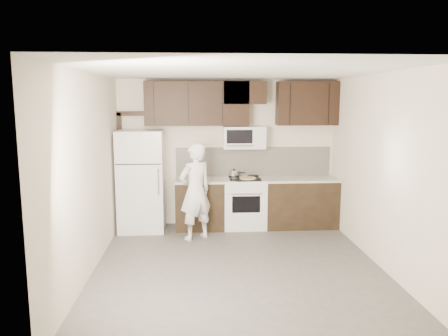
{
  "coord_description": "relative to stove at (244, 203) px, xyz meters",
  "views": [
    {
      "loc": [
        -0.57,
        -5.83,
        2.34
      ],
      "look_at": [
        -0.14,
        0.9,
        1.27
      ],
      "focal_mm": 35.0,
      "sensor_mm": 36.0,
      "label": 1
    }
  ],
  "objects": [
    {
      "name": "floor",
      "position": [
        -0.3,
        -1.94,
        -0.46
      ],
      "size": [
        4.5,
        4.5,
        0.0
      ],
      "primitive_type": "plane",
      "color": "#4D4B48",
      "rests_on": "ground"
    },
    {
      "name": "pizza",
      "position": [
        0.04,
        -0.15,
        0.48
      ],
      "size": [
        0.31,
        0.31,
        0.02
      ],
      "primitive_type": "cylinder",
      "rotation": [
        0.0,
        0.0,
        0.03
      ],
      "color": "beige",
      "rests_on": "baking_tray"
    },
    {
      "name": "upper_cabinets",
      "position": [
        -0.09,
        0.14,
        1.82
      ],
      "size": [
        3.48,
        0.35,
        0.78
      ],
      "color": "black",
      "rests_on": "back_wall"
    },
    {
      "name": "stove",
      "position": [
        0.0,
        0.0,
        0.0
      ],
      "size": [
        0.76,
        0.66,
        0.94
      ],
      "color": "silver",
      "rests_on": "floor"
    },
    {
      "name": "person",
      "position": [
        -0.89,
        -0.63,
        0.36
      ],
      "size": [
        0.71,
        0.65,
        1.64
      ],
      "primitive_type": "imported",
      "rotation": [
        0.0,
        0.0,
        3.7
      ],
      "color": "white",
      "rests_on": "floor"
    },
    {
      "name": "refrigerator",
      "position": [
        -1.85,
        -0.05,
        0.44
      ],
      "size": [
        0.8,
        0.76,
        1.8
      ],
      "color": "silver",
      "rests_on": "floor"
    },
    {
      "name": "back_wall",
      "position": [
        -0.3,
        0.31,
        0.89
      ],
      "size": [
        4.0,
        0.0,
        4.0
      ],
      "primitive_type": "plane",
      "rotation": [
        1.57,
        0.0,
        0.0
      ],
      "color": "beige",
      "rests_on": "ground"
    },
    {
      "name": "baking_tray",
      "position": [
        0.04,
        -0.15,
        0.46
      ],
      "size": [
        0.45,
        0.34,
        0.02
      ],
      "primitive_type": "cube",
      "rotation": [
        0.0,
        0.0,
        0.03
      ],
      "color": "black",
      "rests_on": "counter_run"
    },
    {
      "name": "ceiling",
      "position": [
        -0.3,
        -1.94,
        2.24
      ],
      "size": [
        4.5,
        4.5,
        0.0
      ],
      "primitive_type": "plane",
      "rotation": [
        3.14,
        0.0,
        0.0
      ],
      "color": "white",
      "rests_on": "back_wall"
    },
    {
      "name": "door_trim",
      "position": [
        -2.22,
        0.27,
        0.79
      ],
      "size": [
        0.5,
        0.08,
        2.12
      ],
      "color": "black",
      "rests_on": "floor"
    },
    {
      "name": "counter_run",
      "position": [
        0.3,
        0.0,
        -0.0
      ],
      "size": [
        2.95,
        0.64,
        0.91
      ],
      "color": "black",
      "rests_on": "floor"
    },
    {
      "name": "saucepan",
      "position": [
        -0.18,
        0.15,
        0.52
      ],
      "size": [
        0.29,
        0.17,
        0.16
      ],
      "color": "silver",
      "rests_on": "stove"
    },
    {
      "name": "microwave",
      "position": [
        -0.0,
        0.12,
        1.19
      ],
      "size": [
        0.76,
        0.42,
        0.4
      ],
      "color": "silver",
      "rests_on": "upper_cabinets"
    },
    {
      "name": "backsplash",
      "position": [
        0.2,
        0.3,
        0.72
      ],
      "size": [
        2.9,
        0.02,
        0.54
      ],
      "primitive_type": "cube",
      "color": "beige",
      "rests_on": "counter_run"
    }
  ]
}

